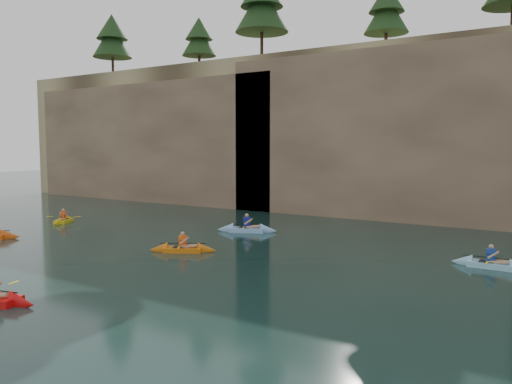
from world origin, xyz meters
The scene contains 10 objects.
ground centered at (0.00, 0.00, 0.00)m, with size 160.00×160.00×0.00m, color black.
cliff centered at (0.00, 30.00, 6.00)m, with size 70.00×16.00×12.00m, color tan.
cliff_slab_west centered at (-20.00, 22.60, 5.28)m, with size 26.00×2.40×10.56m, color #967A5B.
cliff_slab_center centered at (2.00, 22.60, 5.70)m, with size 24.00×2.40×11.40m, color #967A5B.
sea_cave_west centered at (-18.00, 21.95, 2.00)m, with size 4.50×1.00×4.00m, color black.
sea_cave_center centered at (-4.00, 21.95, 1.60)m, with size 3.50×1.00×3.20m, color black.
kayaker_orange centered at (-3.34, 7.54, 0.14)m, with size 3.00×2.14×1.16m.
kayaker_ltblue_near centered at (8.90, 11.80, 0.14)m, with size 2.98×2.32×1.17m.
kayaker_yellow centered at (-15.50, 10.26, 0.14)m, with size 1.94×2.66×1.10m.
kayaker_ltblue_mid centered at (-3.82, 13.55, 0.16)m, with size 3.42×2.35×1.30m.
Camera 1 is at (11.43, -9.52, 4.78)m, focal length 35.00 mm.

